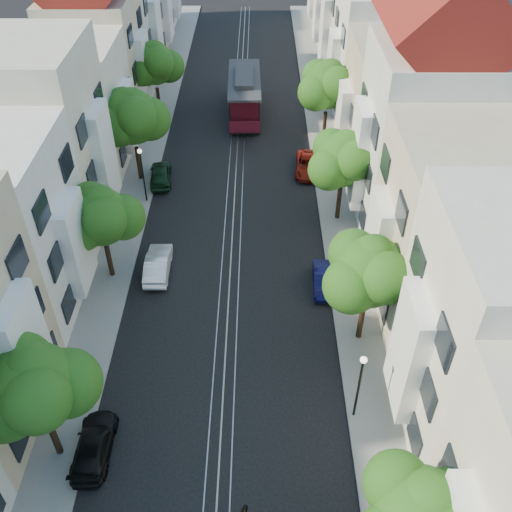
{
  "coord_description": "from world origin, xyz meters",
  "views": [
    {
      "loc": [
        1.69,
        -12.01,
        23.38
      ],
      "look_at": [
        1.6,
        13.28,
        2.2
      ],
      "focal_mm": 40.0,
      "sensor_mm": 36.0,
      "label": 1
    }
  ],
  "objects_px": {
    "tree_w_a": "(36,389)",
    "tree_e_d": "(329,86)",
    "parked_car_e_mid": "(323,280)",
    "tree_w_c": "(133,118)",
    "tree_e_c": "(344,161)",
    "parked_car_e_far": "(308,165)",
    "cable_car": "(244,93)",
    "tree_w_d": "(155,65)",
    "lamp_west": "(142,168)",
    "parked_car_w_far": "(161,174)",
    "parked_car_w_near": "(94,445)",
    "tree_e_b": "(370,273)",
    "tree_w_b": "(101,218)",
    "parked_car_w_mid": "(158,264)",
    "lamp_east": "(360,378)"
  },
  "relations": [
    {
      "from": "parked_car_e_mid",
      "to": "parked_car_w_mid",
      "type": "bearing_deg",
      "value": 174.84
    },
    {
      "from": "tree_w_d",
      "to": "lamp_east",
      "type": "bearing_deg",
      "value": -67.2
    },
    {
      "from": "tree_e_b",
      "to": "cable_car",
      "type": "distance_m",
      "value": 28.01
    },
    {
      "from": "cable_car",
      "to": "tree_e_c",
      "type": "bearing_deg",
      "value": -68.34
    },
    {
      "from": "tree_e_c",
      "to": "lamp_west",
      "type": "distance_m",
      "value": 13.82
    },
    {
      "from": "tree_w_a",
      "to": "lamp_west",
      "type": "distance_m",
      "value": 20.13
    },
    {
      "from": "parked_car_e_mid",
      "to": "tree_w_c",
      "type": "bearing_deg",
      "value": 139.09
    },
    {
      "from": "tree_e_d",
      "to": "parked_car_e_far",
      "type": "bearing_deg",
      "value": -109.14
    },
    {
      "from": "tree_w_c",
      "to": "parked_car_w_far",
      "type": "relative_size",
      "value": 1.83
    },
    {
      "from": "tree_w_c",
      "to": "tree_w_d",
      "type": "height_order",
      "value": "tree_w_c"
    },
    {
      "from": "tree_w_d",
      "to": "parked_car_e_mid",
      "type": "relative_size",
      "value": 1.98
    },
    {
      "from": "tree_w_a",
      "to": "tree_w_c",
      "type": "bearing_deg",
      "value": 90.0
    },
    {
      "from": "lamp_east",
      "to": "cable_car",
      "type": "xyz_separation_m",
      "value": [
        -5.8,
        32.02,
        -0.81
      ]
    },
    {
      "from": "tree_w_a",
      "to": "tree_w_d",
      "type": "relative_size",
      "value": 1.03
    },
    {
      "from": "tree_e_c",
      "to": "tree_w_c",
      "type": "xyz_separation_m",
      "value": [
        -14.4,
        5.0,
        0.47
      ]
    },
    {
      "from": "parked_car_w_mid",
      "to": "tree_w_d",
      "type": "bearing_deg",
      "value": -83.77
    },
    {
      "from": "parked_car_e_mid",
      "to": "lamp_west",
      "type": "bearing_deg",
      "value": 145.27
    },
    {
      "from": "tree_e_b",
      "to": "tree_w_b",
      "type": "relative_size",
      "value": 1.07
    },
    {
      "from": "tree_w_a",
      "to": "tree_e_d",
      "type": "bearing_deg",
      "value": 63.59
    },
    {
      "from": "lamp_east",
      "to": "parked_car_e_mid",
      "type": "height_order",
      "value": "lamp_east"
    },
    {
      "from": "tree_e_c",
      "to": "lamp_east",
      "type": "distance_m",
      "value": 16.1
    },
    {
      "from": "tree_w_a",
      "to": "lamp_west",
      "type": "height_order",
      "value": "tree_w_a"
    },
    {
      "from": "cable_car",
      "to": "parked_car_w_far",
      "type": "distance_m",
      "value": 12.96
    },
    {
      "from": "tree_w_a",
      "to": "cable_car",
      "type": "bearing_deg",
      "value": 77.35
    },
    {
      "from": "tree_w_a",
      "to": "parked_car_e_mid",
      "type": "distance_m",
      "value": 17.41
    },
    {
      "from": "tree_e_c",
      "to": "parked_car_w_far",
      "type": "distance_m",
      "value": 14.25
    },
    {
      "from": "tree_e_b",
      "to": "tree_e_c",
      "type": "distance_m",
      "value": 11.0
    },
    {
      "from": "tree_w_d",
      "to": "parked_car_w_far",
      "type": "relative_size",
      "value": 1.68
    },
    {
      "from": "tree_e_b",
      "to": "tree_w_d",
      "type": "distance_m",
      "value": 30.6
    },
    {
      "from": "parked_car_e_mid",
      "to": "parked_car_w_near",
      "type": "bearing_deg",
      "value": -133.31
    },
    {
      "from": "tree_e_d",
      "to": "parked_car_w_far",
      "type": "bearing_deg",
      "value": -153.87
    },
    {
      "from": "parked_car_e_mid",
      "to": "parked_car_w_near",
      "type": "height_order",
      "value": "parked_car_w_near"
    },
    {
      "from": "tree_e_c",
      "to": "lamp_west",
      "type": "height_order",
      "value": "tree_e_c"
    },
    {
      "from": "tree_e_d",
      "to": "parked_car_w_mid",
      "type": "relative_size",
      "value": 1.72
    },
    {
      "from": "parked_car_w_mid",
      "to": "tree_e_b",
      "type": "bearing_deg",
      "value": 154.24
    },
    {
      "from": "cable_car",
      "to": "tree_w_d",
      "type": "bearing_deg",
      "value": 179.13
    },
    {
      "from": "parked_car_w_near",
      "to": "parked_car_w_far",
      "type": "relative_size",
      "value": 1.01
    },
    {
      "from": "tree_e_c",
      "to": "parked_car_e_far",
      "type": "bearing_deg",
      "value": 104.96
    },
    {
      "from": "lamp_east",
      "to": "parked_car_w_mid",
      "type": "relative_size",
      "value": 1.05
    },
    {
      "from": "parked_car_e_mid",
      "to": "parked_car_w_mid",
      "type": "height_order",
      "value": "parked_car_w_mid"
    },
    {
      "from": "parked_car_e_far",
      "to": "parked_car_w_far",
      "type": "xyz_separation_m",
      "value": [
        -11.2,
        -1.52,
        0.08
      ]
    },
    {
      "from": "lamp_west",
      "to": "parked_car_w_near",
      "type": "bearing_deg",
      "value": -87.99
    },
    {
      "from": "lamp_east",
      "to": "parked_car_e_mid",
      "type": "distance_m",
      "value": 9.39
    },
    {
      "from": "parked_car_e_mid",
      "to": "tree_e_d",
      "type": "bearing_deg",
      "value": 86.84
    },
    {
      "from": "lamp_west",
      "to": "cable_car",
      "type": "height_order",
      "value": "lamp_west"
    },
    {
      "from": "tree_e_b",
      "to": "parked_car_w_near",
      "type": "relative_size",
      "value": 1.7
    },
    {
      "from": "tree_e_c",
      "to": "parked_car_e_mid",
      "type": "xyz_separation_m",
      "value": [
        -1.66,
        -6.9,
        -4.06
      ]
    },
    {
      "from": "tree_e_b",
      "to": "tree_w_d",
      "type": "xyz_separation_m",
      "value": [
        -14.4,
        27.0,
        -0.13
      ]
    },
    {
      "from": "tree_w_a",
      "to": "parked_car_w_mid",
      "type": "xyz_separation_m",
      "value": [
        2.74,
        12.38,
        -4.08
      ]
    },
    {
      "from": "tree_e_b",
      "to": "tree_w_b",
      "type": "xyz_separation_m",
      "value": [
        -14.4,
        5.0,
        -0.34
      ]
    }
  ]
}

